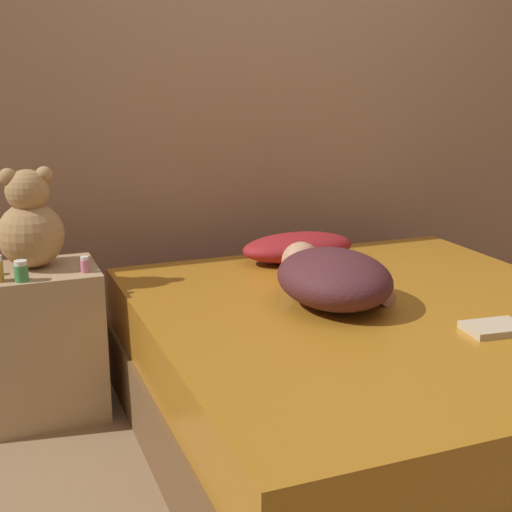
{
  "coord_description": "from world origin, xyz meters",
  "views": [
    {
      "loc": [
        -1.32,
        -2.09,
        1.35
      ],
      "look_at": [
        -0.41,
        0.23,
        0.69
      ],
      "focal_mm": 50.0,
      "sensor_mm": 36.0,
      "label": 1
    }
  ],
  "objects_px": {
    "bottle_green": "(21,271)",
    "book": "(494,328)",
    "pillow": "(298,247)",
    "teddy_bear": "(30,224)",
    "bottle_pink": "(85,265)",
    "person_lying": "(332,277)"
  },
  "relations": [
    {
      "from": "person_lying",
      "to": "bottle_pink",
      "type": "height_order",
      "value": "person_lying"
    },
    {
      "from": "bottle_green",
      "to": "book",
      "type": "xyz_separation_m",
      "value": [
        1.42,
        -0.85,
        -0.12
      ]
    },
    {
      "from": "pillow",
      "to": "bottle_pink",
      "type": "bearing_deg",
      "value": -170.45
    },
    {
      "from": "bottle_pink",
      "to": "book",
      "type": "relative_size",
      "value": 0.3
    },
    {
      "from": "teddy_bear",
      "to": "book",
      "type": "bearing_deg",
      "value": -37.04
    },
    {
      "from": "teddy_bear",
      "to": "bottle_pink",
      "type": "relative_size",
      "value": 6.33
    },
    {
      "from": "person_lying",
      "to": "pillow",
      "type": "bearing_deg",
      "value": 80.59
    },
    {
      "from": "teddy_bear",
      "to": "book",
      "type": "relative_size",
      "value": 1.87
    },
    {
      "from": "teddy_bear",
      "to": "bottle_green",
      "type": "bearing_deg",
      "value": -106.69
    },
    {
      "from": "pillow",
      "to": "person_lying",
      "type": "distance_m",
      "value": 0.58
    },
    {
      "from": "pillow",
      "to": "book",
      "type": "relative_size",
      "value": 2.5
    },
    {
      "from": "book",
      "to": "person_lying",
      "type": "bearing_deg",
      "value": 127.49
    },
    {
      "from": "pillow",
      "to": "person_lying",
      "type": "height_order",
      "value": "person_lying"
    },
    {
      "from": "bottle_pink",
      "to": "book",
      "type": "distance_m",
      "value": 1.48
    },
    {
      "from": "teddy_bear",
      "to": "person_lying",
      "type": "bearing_deg",
      "value": -29.16
    },
    {
      "from": "bottle_green",
      "to": "book",
      "type": "relative_size",
      "value": 0.37
    },
    {
      "from": "pillow",
      "to": "book",
      "type": "bearing_deg",
      "value": -77.38
    },
    {
      "from": "pillow",
      "to": "teddy_bear",
      "type": "height_order",
      "value": "teddy_bear"
    },
    {
      "from": "bottle_green",
      "to": "bottle_pink",
      "type": "distance_m",
      "value": 0.23
    },
    {
      "from": "person_lying",
      "to": "book",
      "type": "xyz_separation_m",
      "value": [
        0.36,
        -0.47,
        -0.09
      ]
    },
    {
      "from": "teddy_bear",
      "to": "bottle_pink",
      "type": "distance_m",
      "value": 0.27
    },
    {
      "from": "book",
      "to": "teddy_bear",
      "type": "bearing_deg",
      "value": 142.96
    }
  ]
}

